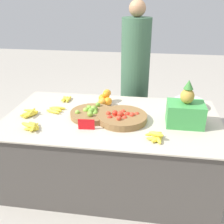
{
  "coord_description": "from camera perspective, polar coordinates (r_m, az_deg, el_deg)",
  "views": [
    {
      "loc": [
        0.31,
        -2.06,
        1.65
      ],
      "look_at": [
        0.0,
        0.0,
        0.71
      ],
      "focal_mm": 42.0,
      "sensor_mm": 36.0,
      "label": 1
    }
  ],
  "objects": [
    {
      "name": "market_table",
      "position": [
        2.46,
        -0.0,
        -8.07
      ],
      "size": [
        1.88,
        1.05,
        0.66
      ],
      "color": "#4C4742",
      "rests_on": "ground_plane"
    },
    {
      "name": "tomato_basket",
      "position": [
        2.23,
        2.24,
        -1.16
      ],
      "size": [
        0.42,
        0.42,
        0.1
      ],
      "color": "olive",
      "rests_on": "market_table"
    },
    {
      "name": "orange_pile",
      "position": [
        2.57,
        -1.61,
        2.96
      ],
      "size": [
        0.14,
        0.18,
        0.13
      ],
      "color": "orange",
      "rests_on": "market_table"
    },
    {
      "name": "banana_bunch_front_left",
      "position": [
        2.7,
        -9.95,
        2.82
      ],
      "size": [
        0.1,
        0.15,
        0.03
      ],
      "color": "yellow",
      "rests_on": "market_table"
    },
    {
      "name": "vendor_person",
      "position": [
        3.07,
        4.98,
        7.03
      ],
      "size": [
        0.32,
        0.32,
        1.6
      ],
      "color": "#385B42",
      "rests_on": "ground_plane"
    },
    {
      "name": "price_sign",
      "position": [
        2.09,
        -5.62,
        -2.71
      ],
      "size": [
        0.13,
        0.02,
        0.09
      ],
      "rotation": [
        0.0,
        0.0,
        0.08
      ],
      "color": "red",
      "rests_on": "market_table"
    },
    {
      "name": "lime_bowl",
      "position": [
        2.31,
        -4.36,
        -0.32
      ],
      "size": [
        0.39,
        0.39,
        0.09
      ],
      "color": "olive",
      "rests_on": "market_table"
    },
    {
      "name": "banana_bunch_front_right",
      "position": [
        1.97,
        9.58,
        -5.42
      ],
      "size": [
        0.15,
        0.15,
        0.06
      ],
      "color": "yellow",
      "rests_on": "market_table"
    },
    {
      "name": "produce_crate",
      "position": [
        2.21,
        15.69,
        0.12
      ],
      "size": [
        0.3,
        0.22,
        0.39
      ],
      "color": "green",
      "rests_on": "market_table"
    },
    {
      "name": "metal_bowl",
      "position": [
        2.59,
        16.3,
        1.71
      ],
      "size": [
        0.29,
        0.29,
        0.07
      ],
      "color": "silver",
      "rests_on": "market_table"
    },
    {
      "name": "ground_plane",
      "position": [
        2.66,
        -0.0,
        -14.11
      ],
      "size": [
        12.0,
        12.0,
        0.0
      ],
      "primitive_type": "plane",
      "color": "#ADA599"
    },
    {
      "name": "banana_bunch_middle_left",
      "position": [
        2.44,
        -17.34,
        -0.26
      ],
      "size": [
        0.15,
        0.17,
        0.05
      ],
      "color": "yellow",
      "rests_on": "market_table"
    },
    {
      "name": "banana_bunch_back_center",
      "position": [
        2.19,
        -17.03,
        -3.01
      ],
      "size": [
        0.16,
        0.18,
        0.06
      ],
      "color": "yellow",
      "rests_on": "market_table"
    },
    {
      "name": "banana_bunch_front_center",
      "position": [
        2.47,
        -12.17,
        0.46
      ],
      "size": [
        0.17,
        0.14,
        0.03
      ],
      "color": "yellow",
      "rests_on": "market_table"
    }
  ]
}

